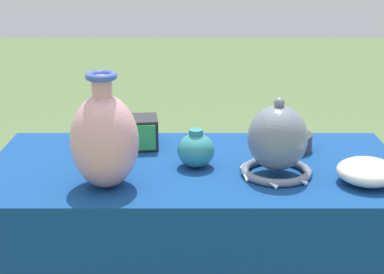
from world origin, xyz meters
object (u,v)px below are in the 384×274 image
object	(u,v)px
vase_dome_bell	(276,143)
mosaic_tile_box	(132,133)
vase_tall_bulbous	(103,140)
pot_squat_charcoal	(287,141)
jar_round_teal	(195,150)
bowl_shallow_ivory	(366,171)

from	to	relation	value
vase_dome_bell	mosaic_tile_box	world-z (taller)	vase_dome_bell
vase_tall_bulbous	mosaic_tile_box	xyz separation A→B (m)	(0.04, 0.30, -0.08)
vase_tall_bulbous	pot_squat_charcoal	size ratio (longest dim) A/B	2.05
pot_squat_charcoal	jar_round_teal	xyz separation A→B (m)	(-0.28, -0.15, 0.02)
bowl_shallow_ivory	pot_squat_charcoal	bearing A→B (deg)	121.69
vase_tall_bulbous	mosaic_tile_box	world-z (taller)	vase_tall_bulbous
vase_tall_bulbous	jar_round_teal	bearing A→B (deg)	30.88
jar_round_teal	vase_dome_bell	bearing A→B (deg)	-16.39
pot_squat_charcoal	bowl_shallow_ivory	xyz separation A→B (m)	(0.17, -0.27, 0.01)
vase_tall_bulbous	jar_round_teal	xyz separation A→B (m)	(0.23, 0.14, -0.08)
vase_dome_bell	mosaic_tile_box	size ratio (longest dim) A/B	1.38
mosaic_tile_box	bowl_shallow_ivory	distance (m)	0.70
jar_round_teal	bowl_shallow_ivory	world-z (taller)	jar_round_teal
vase_dome_bell	bowl_shallow_ivory	world-z (taller)	vase_dome_bell
jar_round_teal	vase_tall_bulbous	bearing A→B (deg)	-149.12
pot_squat_charcoal	jar_round_teal	world-z (taller)	jar_round_teal
bowl_shallow_ivory	vase_dome_bell	bearing A→B (deg)	166.05
vase_dome_bell	bowl_shallow_ivory	xyz separation A→B (m)	(0.23, -0.06, -0.06)
vase_dome_bell	pot_squat_charcoal	distance (m)	0.23
vase_tall_bulbous	mosaic_tile_box	bearing A→B (deg)	82.07
mosaic_tile_box	jar_round_teal	bearing A→B (deg)	-46.95
vase_tall_bulbous	bowl_shallow_ivory	world-z (taller)	vase_tall_bulbous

